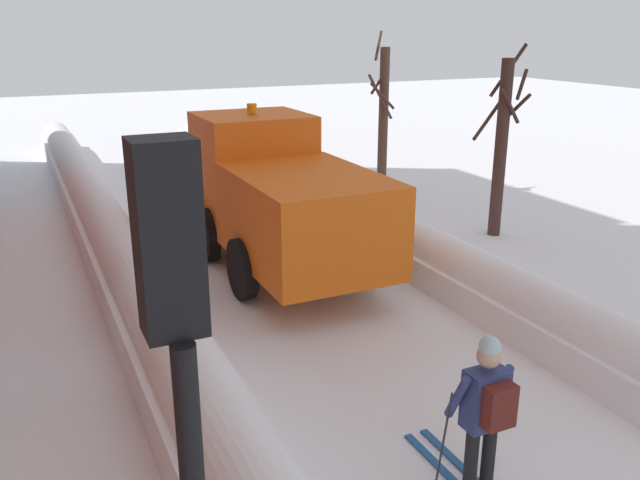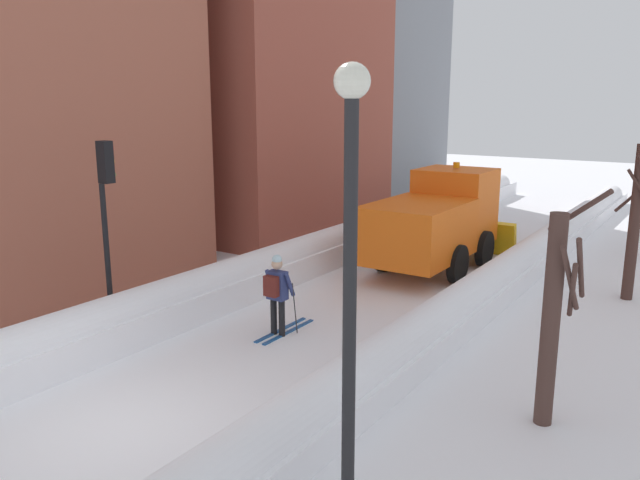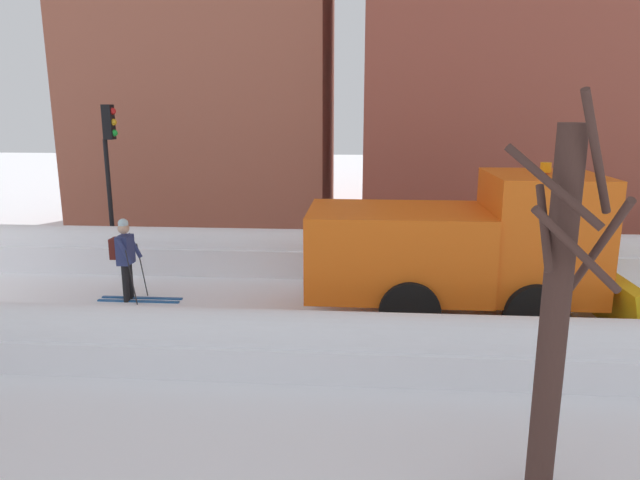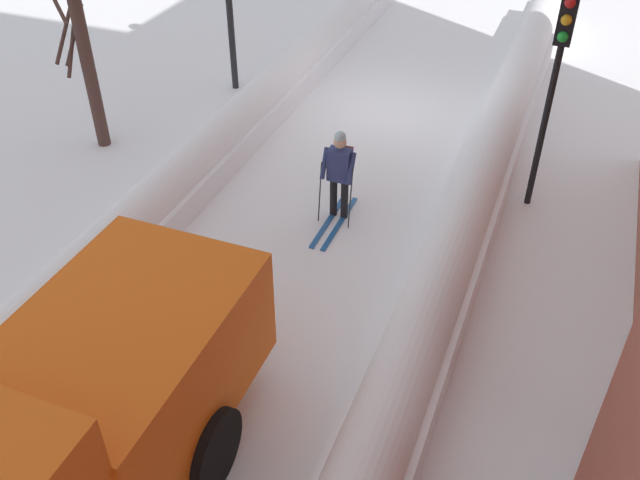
% 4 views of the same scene
% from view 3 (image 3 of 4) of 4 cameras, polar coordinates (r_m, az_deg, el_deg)
% --- Properties ---
extents(ground_plane, '(80.00, 80.00, 0.00)m').
position_cam_3_polar(ground_plane, '(11.88, 6.15, -7.18)').
color(ground_plane, white).
extents(snowbank_left, '(1.10, 36.00, 1.13)m').
position_cam_3_polar(snowbank_left, '(14.32, 5.90, -1.49)').
color(snowbank_left, white).
rests_on(snowbank_left, ground).
extents(snowbank_right, '(1.10, 36.00, 0.97)m').
position_cam_3_polar(snowbank_right, '(9.21, 6.69, -10.62)').
color(snowbank_right, white).
rests_on(snowbank_right, ground).
extents(plow_truck, '(3.20, 5.98, 3.12)m').
position_cam_3_polar(plow_truck, '(11.36, 14.29, -0.68)').
color(plow_truck, orange).
rests_on(plow_truck, ground).
extents(skier, '(0.62, 1.80, 1.81)m').
position_cam_3_polar(skier, '(12.95, -18.84, -1.48)').
color(skier, black).
rests_on(skier, ground).
extents(traffic_light_pole, '(0.28, 0.42, 4.18)m').
position_cam_3_polar(traffic_light_pole, '(16.30, -20.23, 8.21)').
color(traffic_light_pole, black).
rests_on(traffic_light_pole, ground).
extents(bare_tree_mid, '(1.09, 1.10, 4.28)m').
position_cam_3_polar(bare_tree_mid, '(6.19, 22.49, -6.74)').
color(bare_tree_mid, '#412A24').
rests_on(bare_tree_mid, ground).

